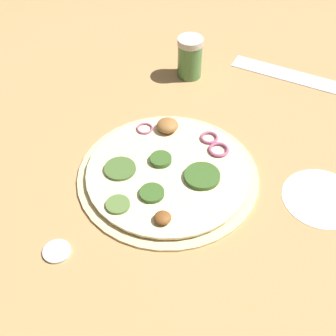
% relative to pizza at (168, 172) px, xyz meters
% --- Properties ---
extents(ground_plane, '(3.00, 3.00, 0.00)m').
position_rel_pizza_xyz_m(ground_plane, '(0.00, 0.00, -0.01)').
color(ground_plane, tan).
extents(pizza, '(0.28, 0.28, 0.03)m').
position_rel_pizza_xyz_m(pizza, '(0.00, 0.00, 0.00)').
color(pizza, beige).
rests_on(pizza, ground_plane).
extents(spice_jar, '(0.05, 0.05, 0.08)m').
position_rel_pizza_xyz_m(spice_jar, '(-0.16, -0.21, 0.03)').
color(spice_jar, '#4C7F42').
rests_on(spice_jar, ground_plane).
extents(loose_cap, '(0.04, 0.04, 0.01)m').
position_rel_pizza_xyz_m(loose_cap, '(0.20, 0.05, -0.00)').
color(loose_cap, beige).
rests_on(loose_cap, ground_plane).
extents(flour_patch, '(0.12, 0.12, 0.00)m').
position_rel_pizza_xyz_m(flour_patch, '(-0.18, 0.15, -0.01)').
color(flour_patch, white).
rests_on(flour_patch, ground_plane).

